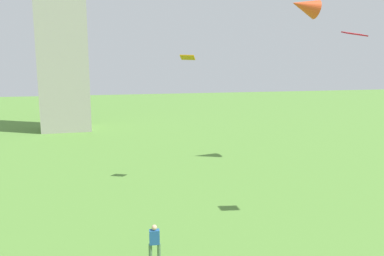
# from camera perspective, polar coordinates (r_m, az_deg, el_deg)

# --- Properties ---
(person_1) EXTENTS (0.52, 0.31, 1.68)m
(person_1) POSITION_cam_1_polar(r_m,az_deg,el_deg) (16.51, -5.89, -17.15)
(person_1) COLOR #51754C
(person_1) RESTS_ON ground_plane
(kite_flying_0) EXTENTS (1.18, 1.04, 0.37)m
(kite_flying_0) POSITION_cam_1_polar(r_m,az_deg,el_deg) (25.99, -0.70, 10.99)
(kite_flying_0) COLOR #C27C0D
(kite_flying_4) EXTENTS (1.20, 0.91, 0.32)m
(kite_flying_4) POSITION_cam_1_polar(r_m,az_deg,el_deg) (20.73, 24.08, 13.29)
(kite_flying_4) COLOR #B51724
(kite_flying_5) EXTENTS (2.67, 1.83, 2.05)m
(kite_flying_5) POSITION_cam_1_polar(r_m,az_deg,el_deg) (33.45, 17.18, 17.73)
(kite_flying_5) COLOR #E74B1F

